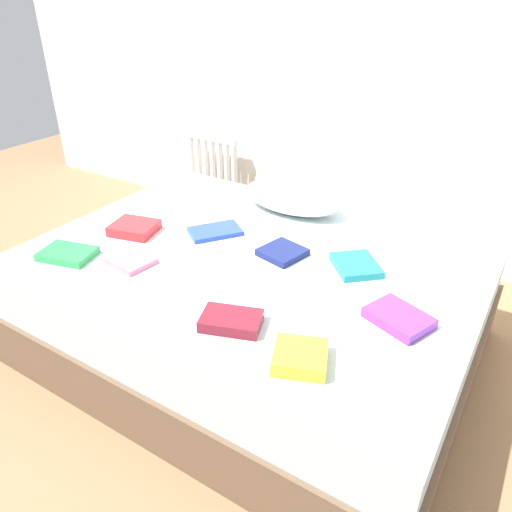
% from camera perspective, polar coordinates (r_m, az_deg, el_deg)
% --- Properties ---
extents(ground_plane, '(8.00, 8.00, 0.00)m').
position_cam_1_polar(ground_plane, '(2.47, -0.63, -10.23)').
color(ground_plane, '#93704C').
extents(back_wall, '(6.00, 0.10, 2.80)m').
position_cam_1_polar(back_wall, '(3.12, 14.24, 25.47)').
color(back_wall, silver).
rests_on(back_wall, ground).
extents(bed, '(2.00, 1.50, 0.50)m').
position_cam_1_polar(bed, '(2.32, -0.66, -5.53)').
color(bed, brown).
rests_on(bed, ground).
extents(radiator, '(0.44, 0.04, 0.47)m').
position_cam_1_polar(radiator, '(3.72, -5.09, 10.41)').
color(radiator, white).
rests_on(radiator, ground).
extents(pillow, '(0.54, 0.29, 0.16)m').
position_cam_1_polar(pillow, '(2.61, 4.18, 6.93)').
color(pillow, white).
rests_on(pillow, bed).
extents(textbook_blue, '(0.27, 0.29, 0.02)m').
position_cam_1_polar(textbook_blue, '(2.39, -4.84, 2.91)').
color(textbook_blue, '#2847B7').
rests_on(textbook_blue, bed).
extents(textbook_pink, '(0.21, 0.18, 0.02)m').
position_cam_1_polar(textbook_pink, '(2.20, -14.52, -0.52)').
color(textbook_pink, pink).
rests_on(textbook_pink, bed).
extents(textbook_yellow, '(0.22, 0.22, 0.05)m').
position_cam_1_polar(textbook_yellow, '(1.60, 5.23, -11.78)').
color(textbook_yellow, yellow).
rests_on(textbook_yellow, bed).
extents(textbook_navy, '(0.21, 0.22, 0.03)m').
position_cam_1_polar(textbook_navy, '(2.19, 3.12, 0.44)').
color(textbook_navy, navy).
rests_on(textbook_navy, bed).
extents(textbook_purple, '(0.26, 0.23, 0.04)m').
position_cam_1_polar(textbook_purple, '(1.84, 16.43, -7.00)').
color(textbook_purple, purple).
rests_on(textbook_purple, bed).
extents(textbook_maroon, '(0.25, 0.20, 0.04)m').
position_cam_1_polar(textbook_maroon, '(1.75, -2.93, -7.62)').
color(textbook_maroon, maroon).
rests_on(textbook_maroon, bed).
extents(textbook_red, '(0.25, 0.22, 0.05)m').
position_cam_1_polar(textbook_red, '(2.46, -14.13, 3.21)').
color(textbook_red, red).
rests_on(textbook_red, bed).
extents(textbook_teal, '(0.27, 0.27, 0.03)m').
position_cam_1_polar(textbook_teal, '(2.13, 11.65, -1.09)').
color(textbook_teal, teal).
rests_on(textbook_teal, bed).
extents(textbook_green, '(0.27, 0.22, 0.03)m').
position_cam_1_polar(textbook_green, '(2.33, -21.27, 0.24)').
color(textbook_green, green).
rests_on(textbook_green, bed).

